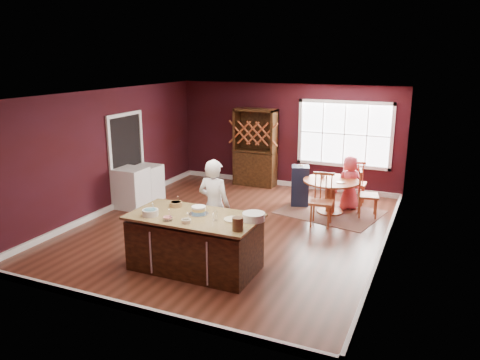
{
  "coord_description": "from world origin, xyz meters",
  "views": [
    {
      "loc": [
        3.76,
        -8.11,
        3.42
      ],
      "look_at": [
        0.22,
        -0.06,
        1.05
      ],
      "focal_mm": 35.0,
      "sensor_mm": 36.0,
      "label": 1
    }
  ],
  "objects_px": {
    "toddler": "(303,171)",
    "chair_east": "(368,193)",
    "dining_table": "(331,190)",
    "seated_woman": "(349,183)",
    "dryer": "(148,183)",
    "washer": "(132,188)",
    "hutch": "(255,147)",
    "layer_cake": "(199,210)",
    "high_chair": "(300,185)",
    "chair_north": "(356,182)",
    "kitchen_island": "(195,243)",
    "chair_south": "(322,200)",
    "baker": "(214,206)"
  },
  "relations": [
    {
      "from": "chair_north",
      "to": "seated_woman",
      "type": "bearing_deg",
      "value": 76.95
    },
    {
      "from": "chair_south",
      "to": "chair_north",
      "type": "height_order",
      "value": "chair_south"
    },
    {
      "from": "baker",
      "to": "chair_east",
      "type": "distance_m",
      "value": 3.72
    },
    {
      "from": "layer_cake",
      "to": "chair_east",
      "type": "relative_size",
      "value": 0.31
    },
    {
      "from": "high_chair",
      "to": "washer",
      "type": "bearing_deg",
      "value": -172.2
    },
    {
      "from": "seated_woman",
      "to": "dryer",
      "type": "relative_size",
      "value": 1.44
    },
    {
      "from": "dining_table",
      "to": "high_chair",
      "type": "xyz_separation_m",
      "value": [
        -0.79,
        0.26,
        -0.05
      ]
    },
    {
      "from": "kitchen_island",
      "to": "chair_east",
      "type": "xyz_separation_m",
      "value": [
        2.18,
        3.74,
        0.09
      ]
    },
    {
      "from": "toddler",
      "to": "chair_east",
      "type": "bearing_deg",
      "value": -10.48
    },
    {
      "from": "seated_woman",
      "to": "hutch",
      "type": "height_order",
      "value": "hutch"
    },
    {
      "from": "high_chair",
      "to": "dryer",
      "type": "bearing_deg",
      "value": 178.74
    },
    {
      "from": "seated_woman",
      "to": "layer_cake",
      "type": "bearing_deg",
      "value": 28.96
    },
    {
      "from": "chair_south",
      "to": "washer",
      "type": "xyz_separation_m",
      "value": [
        -4.26,
        -0.61,
        -0.09
      ]
    },
    {
      "from": "kitchen_island",
      "to": "baker",
      "type": "xyz_separation_m",
      "value": [
        -0.03,
        0.77,
        0.4
      ]
    },
    {
      "from": "dining_table",
      "to": "chair_east",
      "type": "relative_size",
      "value": 1.17
    },
    {
      "from": "dining_table",
      "to": "seated_woman",
      "type": "bearing_deg",
      "value": 53.4
    },
    {
      "from": "dining_table",
      "to": "dryer",
      "type": "relative_size",
      "value": 1.44
    },
    {
      "from": "chair_east",
      "to": "chair_north",
      "type": "relative_size",
      "value": 0.97
    },
    {
      "from": "chair_south",
      "to": "toddler",
      "type": "distance_m",
      "value": 1.46
    },
    {
      "from": "hutch",
      "to": "washer",
      "type": "relative_size",
      "value": 2.21
    },
    {
      "from": "washer",
      "to": "chair_east",
      "type": "bearing_deg",
      "value": 16.96
    },
    {
      "from": "layer_cake",
      "to": "toddler",
      "type": "distance_m",
      "value": 3.99
    },
    {
      "from": "chair_east",
      "to": "hutch",
      "type": "relative_size",
      "value": 0.51
    },
    {
      "from": "layer_cake",
      "to": "dryer",
      "type": "xyz_separation_m",
      "value": [
        -2.91,
        2.75,
        -0.56
      ]
    },
    {
      "from": "baker",
      "to": "kitchen_island",
      "type": "bearing_deg",
      "value": 96.07
    },
    {
      "from": "layer_cake",
      "to": "chair_south",
      "type": "distance_m",
      "value": 3.07
    },
    {
      "from": "dining_table",
      "to": "high_chair",
      "type": "height_order",
      "value": "high_chair"
    },
    {
      "from": "chair_east",
      "to": "washer",
      "type": "xyz_separation_m",
      "value": [
        -5.05,
        -1.54,
        -0.06
      ]
    },
    {
      "from": "baker",
      "to": "chair_north",
      "type": "distance_m",
      "value": 4.18
    },
    {
      "from": "toddler",
      "to": "washer",
      "type": "relative_size",
      "value": 0.28
    },
    {
      "from": "kitchen_island",
      "to": "baker",
      "type": "bearing_deg",
      "value": 92.25
    },
    {
      "from": "chair_north",
      "to": "washer",
      "type": "distance_m",
      "value": 5.19
    },
    {
      "from": "chair_north",
      "to": "hutch",
      "type": "bearing_deg",
      "value": -15.31
    },
    {
      "from": "layer_cake",
      "to": "washer",
      "type": "xyz_separation_m",
      "value": [
        -2.91,
        2.11,
        -0.52
      ]
    },
    {
      "from": "seated_woman",
      "to": "hutch",
      "type": "bearing_deg",
      "value": -59.54
    },
    {
      "from": "chair_north",
      "to": "hutch",
      "type": "distance_m",
      "value": 2.9
    },
    {
      "from": "toddler",
      "to": "chair_north",
      "type": "bearing_deg",
      "value": 23.52
    },
    {
      "from": "layer_cake",
      "to": "chair_east",
      "type": "height_order",
      "value": "chair_east"
    },
    {
      "from": "kitchen_island",
      "to": "baker",
      "type": "distance_m",
      "value": 0.87
    },
    {
      "from": "kitchen_island",
      "to": "hutch",
      "type": "xyz_separation_m",
      "value": [
        -1.02,
        5.14,
        0.59
      ]
    },
    {
      "from": "seated_woman",
      "to": "washer",
      "type": "height_order",
      "value": "seated_woman"
    },
    {
      "from": "layer_cake",
      "to": "washer",
      "type": "bearing_deg",
      "value": 144.01
    },
    {
      "from": "layer_cake",
      "to": "chair_east",
      "type": "xyz_separation_m",
      "value": [
        2.14,
        3.65,
        -0.46
      ]
    },
    {
      "from": "chair_east",
      "to": "seated_woman",
      "type": "height_order",
      "value": "seated_woman"
    },
    {
      "from": "layer_cake",
      "to": "high_chair",
      "type": "xyz_separation_m",
      "value": [
        0.56,
        3.84,
        -0.5
      ]
    },
    {
      "from": "layer_cake",
      "to": "toddler",
      "type": "xyz_separation_m",
      "value": [
        0.59,
        3.94,
        -0.18
      ]
    },
    {
      "from": "toddler",
      "to": "hutch",
      "type": "height_order",
      "value": "hutch"
    },
    {
      "from": "baker",
      "to": "chair_south",
      "type": "relative_size",
      "value": 1.53
    },
    {
      "from": "toddler",
      "to": "high_chair",
      "type": "bearing_deg",
      "value": -110.38
    },
    {
      "from": "dining_table",
      "to": "layer_cake",
      "type": "distance_m",
      "value": 3.86
    }
  ]
}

